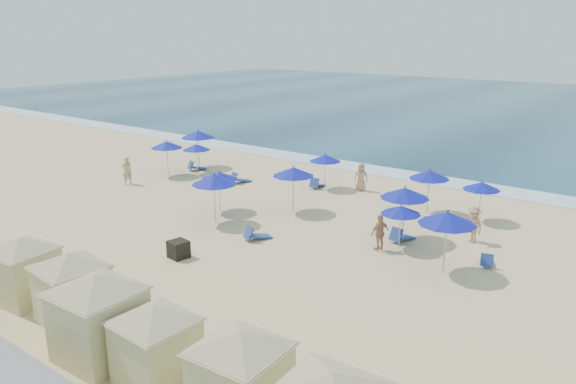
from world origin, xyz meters
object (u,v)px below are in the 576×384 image
at_px(cabana_3, 155,334).
at_px(beachgoer_3, 361,177).
at_px(cabana_1, 71,279).
at_px(trash_bin, 179,249).
at_px(umbrella_7, 429,174).
at_px(beachgoer_2, 473,224).
at_px(beachgoer_1, 380,233).
at_px(umbrella_6, 214,180).
at_px(umbrella_11, 447,218).
at_px(cabana_4, 240,364).
at_px(umbrella_9, 482,186).
at_px(umbrella_1, 167,145).
at_px(cabana_2, 98,306).
at_px(cabana_0, 23,261).
at_px(umbrella_4, 325,158).
at_px(umbrella_8, 401,210).
at_px(umbrella_5, 293,172).
at_px(umbrella_10, 405,193).
at_px(umbrella_3, 219,176).
at_px(beachgoer_0, 127,171).
at_px(umbrella_0, 198,134).

height_order(cabana_3, beachgoer_3, cabana_3).
bearing_deg(cabana_1, trash_bin, 103.44).
distance_m(umbrella_7, beachgoer_2, 4.62).
bearing_deg(beachgoer_1, trash_bin, -26.26).
distance_m(umbrella_6, umbrella_11, 11.59).
bearing_deg(cabana_4, umbrella_9, 91.95).
height_order(umbrella_7, beachgoer_1, umbrella_7).
xyz_separation_m(cabana_3, umbrella_1, (-17.55, 15.52, 0.65)).
relative_size(cabana_2, umbrella_9, 2.21).
distance_m(cabana_2, beachgoer_3, 20.66).
bearing_deg(trash_bin, cabana_0, -94.84).
relative_size(umbrella_4, umbrella_9, 1.04).
height_order(cabana_2, umbrella_8, cabana_2).
distance_m(umbrella_5, umbrella_10, 6.55).
xyz_separation_m(trash_bin, beachgoer_3, (0.80, 13.85, 0.48)).
bearing_deg(umbrella_6, trash_bin, -64.92).
distance_m(cabana_1, umbrella_3, 12.42).
bearing_deg(umbrella_4, cabana_0, -90.49).
distance_m(umbrella_1, beachgoer_0, 3.30).
relative_size(cabana_3, umbrella_9, 1.91).
xyz_separation_m(umbrella_5, umbrella_6, (-2.00, -3.87, 0.05)).
bearing_deg(cabana_2, umbrella_7, 84.44).
xyz_separation_m(cabana_4, umbrella_7, (-3.28, 18.31, 0.56)).
bearing_deg(cabana_2, beachgoer_2, 71.71).
distance_m(umbrella_6, umbrella_10, 9.28).
bearing_deg(trash_bin, beachgoer_0, 160.10).
height_order(cabana_0, umbrella_1, cabana_0).
bearing_deg(cabana_0, cabana_4, -0.47).
bearing_deg(cabana_0, umbrella_5, 84.39).
distance_m(cabana_0, beachgoer_1, 14.26).
xyz_separation_m(cabana_0, beachgoer_1, (7.74, 11.96, -0.68)).
height_order(cabana_3, umbrella_5, cabana_3).
bearing_deg(umbrella_0, trash_bin, -46.74).
height_order(cabana_4, umbrella_7, cabana_4).
bearing_deg(cabana_1, umbrella_3, 111.43).
bearing_deg(beachgoer_0, beachgoer_1, 104.19).
relative_size(beachgoer_1, beachgoer_2, 0.95).
bearing_deg(umbrella_7, cabana_1, -103.81).
bearing_deg(beachgoer_3, umbrella_4, 174.54).
relative_size(beachgoer_0, beachgoer_3, 1.02).
xyz_separation_m(cabana_3, beachgoer_0, (-17.88, 12.48, -0.59)).
bearing_deg(cabana_2, umbrella_0, 129.51).
bearing_deg(umbrella_10, beachgoer_3, 133.85).
height_order(cabana_2, umbrella_1, cabana_2).
xyz_separation_m(umbrella_6, beachgoer_1, (8.36, 1.76, -1.42)).
bearing_deg(umbrella_9, umbrella_11, -81.30).
xyz_separation_m(umbrella_4, umbrella_8, (8.14, -6.16, -0.13)).
bearing_deg(cabana_0, umbrella_10, 60.17).
distance_m(umbrella_7, beachgoer_0, 18.52).
bearing_deg(beachgoer_2, umbrella_7, 172.37).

